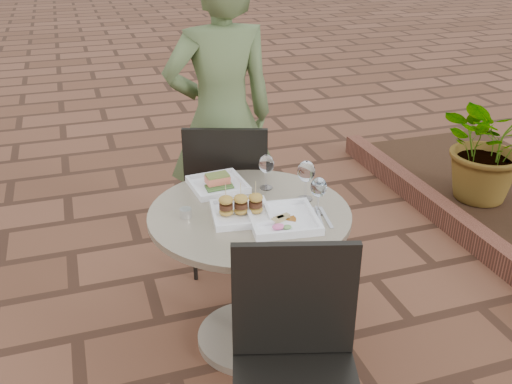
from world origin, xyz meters
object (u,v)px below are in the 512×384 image
object	(u,v)px
chair_near	(296,354)
plate_sliders	(241,209)
chair_far	(228,187)
plate_tuna	(283,219)
plate_salmon	(218,184)
diner	(221,119)
cafe_table	(250,258)

from	to	relation	value
chair_near	plate_sliders	world-z (taller)	chair_near
chair_far	chair_near	world-z (taller)	same
chair_near	plate_tuna	distance (m)	0.64
chair_far	plate_salmon	bearing A→B (deg)	87.12
chair_near	plate_salmon	world-z (taller)	chair_near
chair_near	plate_salmon	size ratio (longest dim) A/B	3.44
plate_tuna	diner	bearing A→B (deg)	90.20
chair_far	plate_tuna	distance (m)	0.79
plate_salmon	plate_sliders	size ratio (longest dim) A/B	0.96
chair_far	cafe_table	bearing A→B (deg)	102.87
diner	plate_sliders	world-z (taller)	diner
plate_salmon	plate_tuna	world-z (taller)	plate_salmon
cafe_table	chair_far	bearing A→B (deg)	83.69
chair_near	plate_salmon	distance (m)	1.02
cafe_table	chair_near	bearing A→B (deg)	-94.93
chair_far	diner	xyz separation A→B (m)	(0.03, 0.22, 0.32)
plate_sliders	chair_near	bearing A→B (deg)	-91.11
plate_sliders	plate_tuna	xyz separation A→B (m)	(0.15, -0.11, -0.02)
diner	cafe_table	bearing A→B (deg)	81.75
chair_far	plate_sliders	bearing A→B (deg)	98.99
chair_far	chair_near	distance (m)	1.36
chair_far	plate_salmon	xyz separation A→B (m)	(-0.14, -0.35, 0.20)
diner	chair_far	bearing A→B (deg)	80.33
cafe_table	plate_salmon	distance (m)	0.39
cafe_table	plate_tuna	size ratio (longest dim) A/B	2.82
plate_salmon	cafe_table	bearing A→B (deg)	-75.42
plate_sliders	plate_tuna	bearing A→B (deg)	-35.34
plate_salmon	plate_tuna	xyz separation A→B (m)	(0.18, -0.42, -0.00)
diner	plate_sliders	xyz separation A→B (m)	(-0.15, -0.87, -0.11)
chair_near	diner	distance (m)	1.61
cafe_table	plate_tuna	world-z (taller)	plate_tuna
cafe_table	plate_salmon	world-z (taller)	plate_salmon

